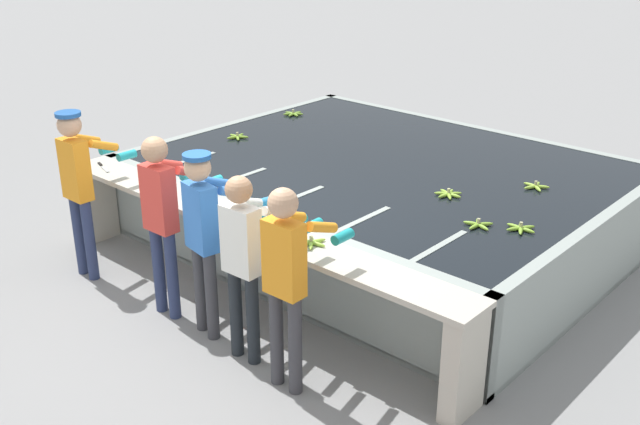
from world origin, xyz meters
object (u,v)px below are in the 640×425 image
at_px(banana_bunch_floating_0, 293,114).
at_px(banana_bunch_floating_4, 478,224).
at_px(worker_3, 245,252).
at_px(banana_bunch_ledge_0, 311,242).
at_px(worker_2, 205,227).
at_px(knife_0, 102,166).
at_px(banana_bunch_floating_1, 521,228).
at_px(banana_bunch_floating_3, 237,137).
at_px(worker_1, 163,209).
at_px(banana_bunch_floating_2, 448,194).
at_px(banana_bunch_floating_5, 535,186).
at_px(worker_4, 287,271).
at_px(worker_0, 79,178).

distance_m(banana_bunch_floating_0, banana_bunch_floating_4, 4.19).
bearing_deg(worker_3, banana_bunch_ledge_0, 69.02).
xyz_separation_m(worker_2, banana_bunch_ledge_0, (0.76, 0.52, -0.09)).
bearing_deg(banana_bunch_floating_0, worker_2, -56.93).
height_order(banana_bunch_floating_0, knife_0, banana_bunch_floating_0).
bearing_deg(banana_bunch_floating_1, banana_bunch_floating_0, 160.89).
relative_size(banana_bunch_ledge_0, knife_0, 0.82).
height_order(banana_bunch_floating_3, banana_bunch_floating_4, same).
distance_m(worker_1, worker_2, 0.56).
bearing_deg(worker_2, worker_3, -4.40).
height_order(worker_2, banana_bunch_floating_0, worker_2).
distance_m(banana_bunch_floating_0, banana_bunch_floating_3, 1.27).
relative_size(banana_bunch_floating_2, banana_bunch_floating_4, 1.01).
relative_size(banana_bunch_floating_4, knife_0, 0.81).
bearing_deg(banana_bunch_floating_3, banana_bunch_floating_5, 13.52).
bearing_deg(worker_4, worker_2, 174.34).
distance_m(banana_bunch_floating_2, banana_bunch_floating_3, 3.01).
distance_m(worker_1, banana_bunch_floating_4, 2.85).
bearing_deg(banana_bunch_floating_2, worker_0, -139.79).
height_order(worker_4, banana_bunch_ledge_0, worker_4).
distance_m(worker_4, banana_bunch_floating_5, 3.20).
bearing_deg(banana_bunch_floating_5, worker_1, -124.32).
distance_m(worker_1, banana_bunch_floating_3, 2.66).
relative_size(worker_2, banana_bunch_ledge_0, 6.07).
relative_size(worker_2, banana_bunch_floating_3, 6.17).
distance_m(worker_0, worker_3, 2.36).
relative_size(worker_3, banana_bunch_floating_2, 5.91).
bearing_deg(knife_0, worker_1, -15.81).
relative_size(worker_3, banana_bunch_floating_4, 5.99).
height_order(worker_1, worker_2, worker_1).
xyz_separation_m(worker_4, banana_bunch_ledge_0, (-0.33, 0.63, -0.08)).
relative_size(worker_1, banana_bunch_ledge_0, 6.21).
xyz_separation_m(worker_0, worker_3, (2.35, 0.06, -0.09)).
relative_size(worker_0, banana_bunch_floating_1, 6.25).
distance_m(worker_1, banana_bunch_floating_0, 3.86).
distance_m(worker_0, banana_bunch_floating_5, 4.61).
height_order(worker_3, banana_bunch_floating_3, worker_3).
relative_size(banana_bunch_floating_3, banana_bunch_floating_4, 1.00).
bearing_deg(banana_bunch_floating_3, banana_bunch_floating_0, 100.79).
relative_size(banana_bunch_floating_0, knife_0, 0.81).
xyz_separation_m(worker_3, banana_bunch_floating_0, (-2.79, 3.49, -0.05)).
bearing_deg(knife_0, banana_bunch_floating_3, 79.76).
distance_m(banana_bunch_floating_1, banana_bunch_floating_3, 3.95).
xyz_separation_m(worker_2, banana_bunch_floating_1, (1.94, 2.00, -0.10)).
distance_m(worker_2, worker_3, 0.55).
bearing_deg(worker_1, banana_bunch_floating_2, 55.91).
distance_m(banana_bunch_floating_5, banana_bunch_ledge_0, 2.65).
height_order(worker_1, knife_0, worker_1).
relative_size(banana_bunch_floating_1, banana_bunch_floating_5, 1.02).
xyz_separation_m(banana_bunch_floating_2, banana_bunch_ledge_0, (-0.24, -1.76, 0.00)).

